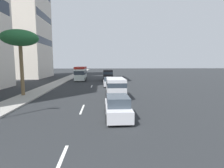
{
  "coord_description": "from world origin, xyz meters",
  "views": [
    {
      "loc": [
        -2.16,
        -1.73,
        4.09
      ],
      "look_at": [
        19.8,
        -3.06,
        1.45
      ],
      "focal_mm": 28.13,
      "sensor_mm": 36.0,
      "label": 1
    }
  ],
  "objects_px": {
    "van_lead": "(116,87)",
    "car_fourth": "(117,107)",
    "palm_tree": "(20,39)",
    "van_second": "(108,74)",
    "car_third": "(109,82)",
    "minibus_fifth": "(81,73)"
  },
  "relations": [
    {
      "from": "minibus_fifth",
      "to": "palm_tree",
      "type": "relative_size",
      "value": 0.8
    },
    {
      "from": "car_third",
      "to": "car_fourth",
      "type": "relative_size",
      "value": 0.94
    },
    {
      "from": "van_lead",
      "to": "car_third",
      "type": "distance_m",
      "value": 10.45
    },
    {
      "from": "van_second",
      "to": "palm_tree",
      "type": "height_order",
      "value": "palm_tree"
    },
    {
      "from": "van_second",
      "to": "car_third",
      "type": "relative_size",
      "value": 1.05
    },
    {
      "from": "palm_tree",
      "to": "car_fourth",
      "type": "bearing_deg",
      "value": -129.96
    },
    {
      "from": "car_third",
      "to": "van_second",
      "type": "bearing_deg",
      "value": -0.97
    },
    {
      "from": "van_lead",
      "to": "car_third",
      "type": "bearing_deg",
      "value": 1.92
    },
    {
      "from": "van_lead",
      "to": "car_third",
      "type": "relative_size",
      "value": 1.05
    },
    {
      "from": "van_second",
      "to": "van_lead",
      "type": "bearing_deg",
      "value": -179.49
    },
    {
      "from": "palm_tree",
      "to": "van_second",
      "type": "bearing_deg",
      "value": -30.66
    },
    {
      "from": "van_lead",
      "to": "van_second",
      "type": "xyz_separation_m",
      "value": [
        20.42,
        0.18,
        0.1
      ]
    },
    {
      "from": "van_second",
      "to": "minibus_fifth",
      "type": "relative_size",
      "value": 0.74
    },
    {
      "from": "van_second",
      "to": "palm_tree",
      "type": "xyz_separation_m",
      "value": [
        -18.8,
        11.15,
        5.52
      ]
    },
    {
      "from": "car_third",
      "to": "car_fourth",
      "type": "height_order",
      "value": "car_fourth"
    },
    {
      "from": "van_lead",
      "to": "palm_tree",
      "type": "xyz_separation_m",
      "value": [
        1.62,
        11.33,
        5.62
      ]
    },
    {
      "from": "van_lead",
      "to": "minibus_fifth",
      "type": "height_order",
      "value": "minibus_fifth"
    },
    {
      "from": "car_fourth",
      "to": "palm_tree",
      "type": "xyz_separation_m",
      "value": [
        9.11,
        10.87,
        6.16
      ]
    },
    {
      "from": "van_second",
      "to": "palm_tree",
      "type": "relative_size",
      "value": 0.59
    },
    {
      "from": "car_fourth",
      "to": "minibus_fifth",
      "type": "distance_m",
      "value": 28.64
    },
    {
      "from": "van_lead",
      "to": "car_fourth",
      "type": "distance_m",
      "value": 7.52
    },
    {
      "from": "car_fourth",
      "to": "van_lead",
      "type": "bearing_deg",
      "value": -3.5
    }
  ]
}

